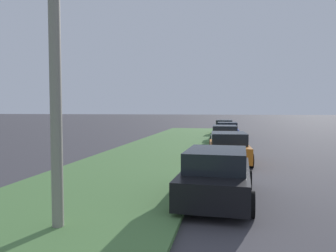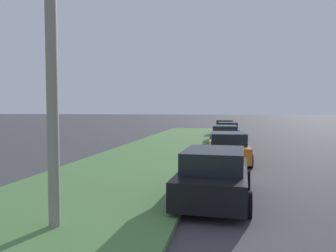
# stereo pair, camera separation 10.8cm
# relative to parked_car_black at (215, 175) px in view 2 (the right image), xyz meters

# --- Properties ---
(grass_median) EXTENTS (60.00, 6.00, 0.12)m
(grass_median) POSITION_rel_parked_car_black_xyz_m (2.07, 3.73, -0.66)
(grass_median) COLOR #517F42
(grass_median) RESTS_ON ground
(parked_car_black) EXTENTS (4.38, 2.17, 1.47)m
(parked_car_black) POSITION_rel_parked_car_black_xyz_m (0.00, 0.00, 0.00)
(parked_car_black) COLOR black
(parked_car_black) RESTS_ON ground
(parked_car_orange) EXTENTS (4.39, 2.20, 1.47)m
(parked_car_orange) POSITION_rel_parked_car_black_xyz_m (6.56, -0.35, 0.00)
(parked_car_orange) COLOR orange
(parked_car_orange) RESTS_ON ground
(parked_car_silver) EXTENTS (4.36, 2.14, 1.47)m
(parked_car_silver) POSITION_rel_parked_car_black_xyz_m (13.19, -0.10, 0.00)
(parked_car_silver) COLOR #B2B5BA
(parked_car_silver) RESTS_ON ground
(parked_car_blue) EXTENTS (4.32, 2.07, 1.47)m
(parked_car_blue) POSITION_rel_parked_car_black_xyz_m (18.59, -0.28, 0.00)
(parked_car_blue) COLOR #23389E
(parked_car_blue) RESTS_ON ground
(parked_car_yellow) EXTENTS (4.38, 2.18, 1.47)m
(parked_car_yellow) POSITION_rel_parked_car_black_xyz_m (24.28, -0.02, 0.00)
(parked_car_yellow) COLOR gold
(parked_car_yellow) RESTS_ON ground
(streetlight) EXTENTS (0.38, 2.87, 7.50)m
(streetlight) POSITION_rel_parked_car_black_xyz_m (-2.98, 2.86, 3.67)
(streetlight) COLOR gray
(streetlight) RESTS_ON ground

